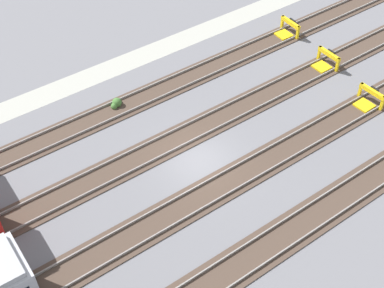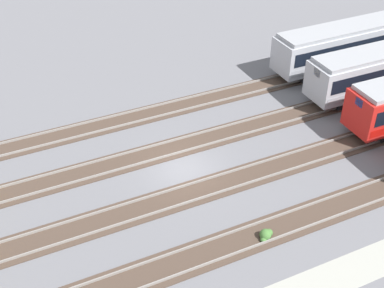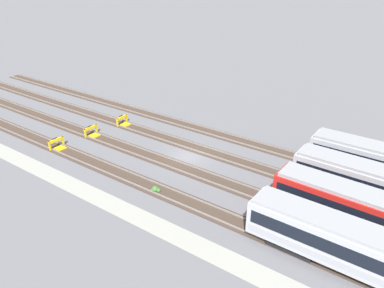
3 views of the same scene
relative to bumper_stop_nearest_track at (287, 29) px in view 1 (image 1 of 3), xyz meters
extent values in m
plane|color=slate|center=(13.58, 7.00, -0.51)|extent=(400.00, 400.00, 0.00)
cube|color=#9E9E93|center=(13.58, -4.19, -0.51)|extent=(54.00, 2.00, 0.01)
cube|color=#47382D|center=(13.58, 0.01, -0.48)|extent=(90.00, 2.23, 0.06)
cube|color=gray|center=(13.58, 0.73, -0.38)|extent=(90.00, 0.07, 0.15)
cube|color=gray|center=(13.58, -0.71, -0.38)|extent=(90.00, 0.07, 0.15)
cube|color=#47382D|center=(13.58, 4.67, -0.48)|extent=(90.00, 2.24, 0.06)
cube|color=gray|center=(13.58, 5.39, -0.38)|extent=(90.00, 0.07, 0.15)
cube|color=gray|center=(13.58, 3.95, -0.38)|extent=(90.00, 0.07, 0.15)
cube|color=#47382D|center=(13.58, 9.33, -0.48)|extent=(90.00, 2.24, 0.06)
cube|color=gray|center=(13.58, 10.05, -0.38)|extent=(90.00, 0.07, 0.15)
cube|color=gray|center=(13.58, 8.61, -0.38)|extent=(90.00, 0.07, 0.15)
cube|color=#47382D|center=(13.58, 13.99, -0.48)|extent=(90.00, 2.23, 0.06)
cube|color=gray|center=(13.58, 14.71, -0.38)|extent=(90.00, 0.07, 0.15)
cube|color=gray|center=(13.58, 13.27, -0.38)|extent=(90.00, 0.07, 0.15)
cube|color=blue|center=(25.20, 9.44, 2.54)|extent=(0.09, 0.70, 0.56)
cube|color=gold|center=(-0.21, 0.91, 0.06)|extent=(0.19, 0.19, 1.15)
cube|color=gold|center=(-0.27, -0.89, 0.06)|extent=(0.19, 0.19, 1.15)
cube|color=gold|center=(-0.24, 0.01, 0.49)|extent=(0.31, 2.01, 0.30)
cube|color=gold|center=(0.31, -0.01, -0.42)|extent=(1.14, 1.12, 0.18)
cube|color=black|center=(-0.42, 0.01, 0.49)|extent=(0.14, 0.60, 0.44)
cube|color=gold|center=(0.38, 5.57, 0.06)|extent=(0.18, 0.18, 1.15)
cube|color=gold|center=(0.38, 3.77, 0.06)|extent=(0.18, 0.18, 1.15)
cube|color=gold|center=(0.38, 4.67, 0.49)|extent=(0.24, 2.00, 0.30)
cube|color=gold|center=(0.93, 4.67, -0.42)|extent=(1.10, 1.08, 0.18)
cube|color=black|center=(0.20, 4.67, 0.49)|extent=(0.12, 0.60, 0.44)
cube|color=gold|center=(1.13, 10.23, 0.06)|extent=(0.19, 0.19, 1.15)
cube|color=gold|center=(1.21, 8.43, 0.06)|extent=(0.19, 0.19, 1.15)
cube|color=gold|center=(1.17, 9.33, 0.49)|extent=(0.33, 2.01, 0.30)
cube|color=gold|center=(1.72, 9.36, -0.42)|extent=(1.15, 1.13, 0.18)
cube|color=black|center=(0.99, 9.32, 0.49)|extent=(0.15, 0.60, 0.44)
sphere|color=#427033|center=(15.03, -0.35, -0.23)|extent=(0.64, 0.64, 0.64)
sphere|color=#427033|center=(15.33, -0.23, -0.33)|extent=(0.44, 0.44, 0.44)
sphere|color=#427033|center=(14.81, -0.53, -0.37)|extent=(0.36, 0.36, 0.36)
camera|label=1|loc=(26.84, 24.62, 22.80)|focal=50.00mm
camera|label=2|loc=(2.61, -17.16, 20.46)|focal=50.00mm
camera|label=3|loc=(35.05, -22.76, 19.63)|focal=35.00mm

